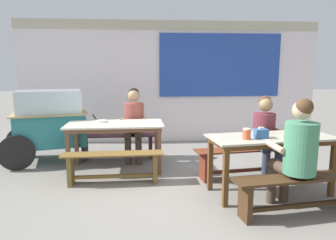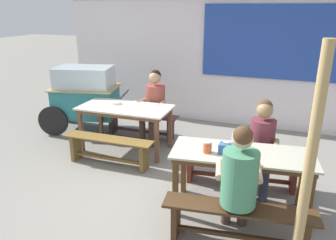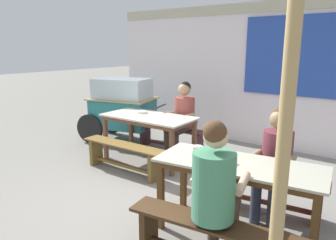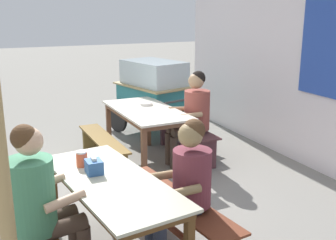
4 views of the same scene
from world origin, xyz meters
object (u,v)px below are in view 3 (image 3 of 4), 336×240
Objects in this scene: tissue_box at (219,156)px; soup_bowl at (142,112)px; bench_near_front at (214,239)px; food_cart at (122,105)px; bench_far_back at (170,136)px; person_near_front at (216,186)px; bench_near_back at (253,185)px; person_center_facing at (182,114)px; dining_table_far at (149,120)px; bench_far_front at (123,154)px; wooden_support_post at (281,176)px; condiment_jar at (198,152)px; dining_table_near at (238,171)px; person_right_near_table at (275,157)px.

tissue_box is 2.50m from soup_bowl.
bench_near_front is 0.89× the size of food_cart.
person_near_front is (2.15, -2.30, 0.45)m from bench_far_back.
person_center_facing is (-1.72, 1.07, 0.44)m from bench_near_back.
dining_table_far is 2.10m from bench_near_back.
wooden_support_post is at bearing -25.86° from bench_far_front.
bench_far_back is 2.31m from bench_near_back.
bench_near_back is at bearing -15.14° from soup_bowl.
condiment_jar is (1.72, -1.88, 0.55)m from bench_far_back.
soup_bowl is at bearing 142.51° from bench_near_front.
tissue_box is (-0.17, -0.09, 0.14)m from dining_table_near.
tissue_box is at bearing 115.91° from bench_near_front.
bench_near_back is at bearing -31.85° from person_center_facing.
person_right_near_table is at bearing 86.14° from bench_near_front.
soup_bowl is (0.97, -0.50, 0.05)m from food_cart.
person_near_front is 2.91m from person_center_facing.
person_center_facing reaches higher than dining_table_far.
dining_table_near is 12.40× the size of condiment_jar.
condiment_jar reaches higher than bench_near_front.
food_cart is 1.47m from person_center_facing.
soup_bowl is (-2.35, 1.77, 0.04)m from person_near_front.
dining_table_near is 9.65× the size of soup_bowl.
bench_far_back is 2.57m from person_right_near_table.
wooden_support_post is (2.94, -2.02, 0.28)m from soup_bowl.
bench_near_back is (2.02, -1.13, 0.01)m from bench_far_back.
wooden_support_post reaches higher than condiment_jar.
person_near_front reaches higher than tissue_box.
dining_table_far reaches higher than bench_near_back.
person_near_front is 1.02× the size of person_center_facing.
person_near_front is 9.70× the size of condiment_jar.
condiment_jar is (2.89, -1.86, 0.10)m from food_cart.
wooden_support_post is (0.81, -0.72, 0.24)m from tissue_box.
person_near_front is at bearing -38.27° from dining_table_far.
bench_far_front is at bearing 159.09° from condiment_jar.
wooden_support_post is (2.72, -1.93, 0.37)m from dining_table_far.
person_near_front reaches higher than dining_table_far.
person_center_facing reaches higher than bench_near_front.
person_near_front is 0.71m from wooden_support_post.
person_center_facing is (0.28, 0.56, 0.04)m from dining_table_far.
person_center_facing is at bearing 132.57° from tissue_box.
wooden_support_post is at bearing -51.72° from dining_table_near.
food_cart is 11.32× the size of tissue_box.
food_cart is (-1.21, 1.21, 0.44)m from bench_far_front.
tissue_box reaches higher than bench_far_front.
wooden_support_post is (0.47, -1.38, 0.36)m from person_right_near_table.
bench_near_front is 0.78m from tissue_box.
bench_near_front is 0.44m from person_near_front.
person_near_front reaches higher than person_right_near_table.
bench_near_back is at bearing 97.52° from dining_table_near.
wooden_support_post reaches higher than person_near_front.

